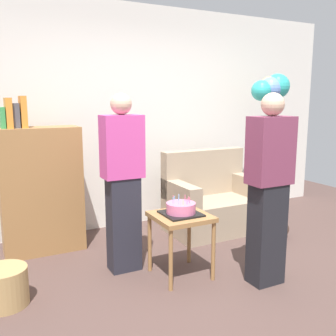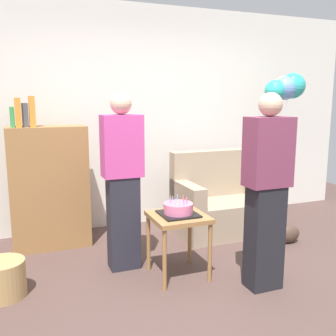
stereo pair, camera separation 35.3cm
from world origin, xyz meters
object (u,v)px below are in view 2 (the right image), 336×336
(person_holding_cake, at_px, (266,192))
(handbag, at_px, (288,234))
(side_table, at_px, (178,224))
(person_blowing_candles, at_px, (123,181))
(wicker_basket, at_px, (3,279))
(bookshelf, at_px, (49,185))
(couch, at_px, (221,204))
(balloon_bunch, at_px, (286,88))
(birthday_cake, at_px, (178,209))

(person_holding_cake, distance_m, handbag, 1.35)
(side_table, bearing_deg, person_holding_cake, -37.11)
(handbag, bearing_deg, person_blowing_candles, 178.01)
(person_holding_cake, height_order, wicker_basket, person_holding_cake)
(person_blowing_candles, xyz_separation_m, wicker_basket, (-1.06, -0.19, -0.68))
(wicker_basket, height_order, handbag, wicker_basket)
(wicker_basket, bearing_deg, bookshelf, 65.23)
(couch, height_order, side_table, couch)
(person_blowing_candles, distance_m, handbag, 2.00)
(wicker_basket, relative_size, balloon_bunch, 0.19)
(person_blowing_candles, height_order, person_holding_cake, same)
(couch, relative_size, person_blowing_candles, 0.67)
(wicker_basket, bearing_deg, person_blowing_candles, 10.01)
(person_holding_cake, xyz_separation_m, wicker_basket, (-2.05, 0.62, -0.68))
(couch, xyz_separation_m, side_table, (-0.94, -0.91, 0.15))
(balloon_bunch, bearing_deg, side_table, -152.08)
(bookshelf, height_order, person_holding_cake, person_holding_cake)
(bookshelf, height_order, handbag, bookshelf)
(side_table, xyz_separation_m, handbag, (1.45, 0.29, -0.39))
(side_table, distance_m, wicker_basket, 1.51)
(balloon_bunch, bearing_deg, birthday_cake, -152.08)
(bookshelf, bearing_deg, person_holding_cake, -45.30)
(person_blowing_candles, xyz_separation_m, balloon_bunch, (2.24, 0.62, 0.88))
(couch, xyz_separation_m, wicker_basket, (-2.40, -0.74, -0.19))
(balloon_bunch, bearing_deg, handbag, -119.80)
(person_holding_cake, relative_size, wicker_basket, 4.53)
(bookshelf, bearing_deg, handbag, -19.53)
(birthday_cake, xyz_separation_m, balloon_bunch, (1.84, 0.97, 1.09))
(couch, xyz_separation_m, person_blowing_candles, (-1.34, -0.55, 0.49))
(couch, distance_m, birthday_cake, 1.34)
(bookshelf, height_order, birthday_cake, bookshelf)
(person_holding_cake, height_order, balloon_bunch, balloon_bunch)
(person_holding_cake, bearing_deg, wicker_basket, -15.48)
(person_holding_cake, distance_m, balloon_bunch, 2.09)
(couch, relative_size, person_holding_cake, 0.67)
(person_holding_cake, bearing_deg, balloon_bunch, -129.92)
(handbag, height_order, balloon_bunch, balloon_bunch)
(side_table, bearing_deg, birthday_cake, 79.88)
(side_table, height_order, handbag, side_table)
(bookshelf, distance_m, person_blowing_candles, 1.02)
(bookshelf, relative_size, handbag, 5.74)
(side_table, height_order, person_holding_cake, person_holding_cake)
(bookshelf, distance_m, handbag, 2.67)
(birthday_cake, distance_m, handbag, 1.57)
(person_blowing_candles, bearing_deg, bookshelf, 128.94)
(side_table, xyz_separation_m, balloon_bunch, (1.84, 0.97, 1.23))
(person_blowing_candles, relative_size, person_holding_cake, 1.00)
(bookshelf, distance_m, balloon_bunch, 3.03)
(person_blowing_candles, bearing_deg, handbag, 0.34)
(birthday_cake, bearing_deg, couch, 44.20)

